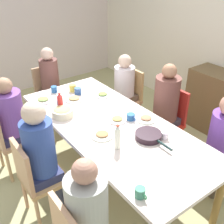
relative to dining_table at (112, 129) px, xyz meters
The scene contains 34 objects.
ground_plane 0.69m from the dining_table, ahead, with size 7.30×7.30×0.00m, color tan.
wall_left 3.16m from the dining_table, behind, with size 0.12×4.48×2.60m, color silver.
dining_table is the anchor object (origin of this frame).
chair_0 1.23m from the dining_table, 47.85° to the left, with size 0.40×0.40×0.90m.
person_0 1.15m from the dining_table, 44.82° to the left, with size 0.31×0.31×1.18m.
chair_1 0.92m from the dining_table, 90.00° to the left, with size 0.40×0.40×0.90m.
person_1 0.81m from the dining_table, 90.00° to the left, with size 0.30×0.30×1.26m.
chair_2 1.23m from the dining_table, 132.15° to the left, with size 0.40×0.40×0.90m.
person_2 1.15m from the dining_table, 135.23° to the left, with size 0.30×0.30×1.15m.
chair_3 1.61m from the dining_table, behind, with size 0.40×0.40×0.90m.
person_3 1.51m from the dining_table, behind, with size 0.30×0.30×1.22m.
chair_4 1.23m from the dining_table, 132.15° to the right, with size 0.40×0.40×0.90m.
person_4 1.15m from the dining_table, 135.15° to the right, with size 0.31×0.31×1.22m.
chair_5 0.92m from the dining_table, 90.00° to the right, with size 0.40×0.40×0.90m.
person_5 0.81m from the dining_table, 90.00° to the right, with size 0.30×0.30×1.29m.
person_6 1.15m from the dining_table, 44.83° to the right, with size 0.30×0.30×1.21m.
plate_0 1.01m from the dining_table, 158.62° to the right, with size 0.24×0.24×0.04m.
plate_1 0.74m from the dining_table, behind, with size 0.25×0.25×0.04m.
plate_2 0.12m from the dining_table, 105.67° to the left, with size 0.21×0.21×0.04m.
plate_3 0.70m from the dining_table, 153.61° to the left, with size 0.21×0.21×0.04m.
plate_4 0.25m from the dining_table, 60.45° to the right, with size 0.23×0.23×0.04m.
plate_5 0.39m from the dining_table, 67.35° to the left, with size 0.22×0.22×0.04m.
bowl_0 0.59m from the dining_table, 143.53° to the right, with size 0.24×0.24×0.11m.
serving_pan 0.46m from the dining_table, 17.96° to the left, with size 0.44×0.26×0.06m.
cup_0 0.25m from the dining_table, 77.63° to the left, with size 0.13×0.09×0.07m.
cup_1 0.74m from the dining_table, 158.81° to the right, with size 0.11×0.08×0.08m.
cup_2 1.10m from the dining_table, behind, with size 0.11×0.08×0.08m.
cup_3 0.97m from the dining_table, behind, with size 0.12×0.09×0.10m.
cup_4 0.83m from the dining_table, behind, with size 0.12×0.09×0.10m.
cup_5 0.59m from the dining_table, 26.97° to the left, with size 0.11×0.07×0.07m.
cup_6 1.04m from the dining_table, 24.66° to the right, with size 0.12×0.08×0.08m.
bottle_0 0.68m from the dining_table, 152.02° to the right, with size 0.06×0.06×0.23m.
bottle_1 0.46m from the dining_table, 29.47° to the right, with size 0.05×0.05×0.26m.
side_cabinet 1.89m from the dining_table, 90.90° to the left, with size 0.70×0.44×0.90m, color brown.
Camera 1 is at (2.01, -1.48, 2.35)m, focal length 44.38 mm.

